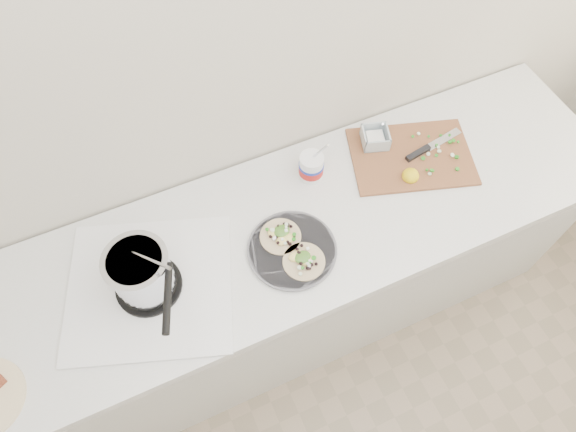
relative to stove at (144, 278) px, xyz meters
name	(u,v)px	position (x,y,z in m)	size (l,w,h in m)	color
counter	(297,272)	(0.55, 0.04, -0.53)	(2.44, 0.66, 0.90)	beige
stove	(144,278)	(0.00, 0.00, 0.00)	(0.66, 0.64, 0.25)	silver
taco_plate	(292,249)	(0.48, -0.07, -0.07)	(0.31, 0.31, 0.04)	#56545B
tub	(312,165)	(0.68, 0.19, -0.02)	(0.09, 0.09, 0.21)	white
cutboard	(409,152)	(1.05, 0.12, -0.07)	(0.53, 0.44, 0.07)	brown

